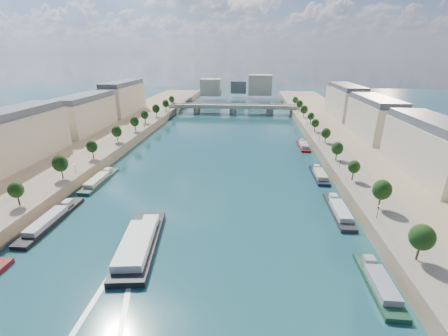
# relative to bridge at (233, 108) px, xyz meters

# --- Properties ---
(ground) EXTENTS (700.00, 700.00, 0.00)m
(ground) POSITION_rel_bridge_xyz_m (0.00, -128.31, -5.08)
(ground) COLOR #0B2E32
(ground) RESTS_ON ground
(quay_left) EXTENTS (44.00, 520.00, 5.00)m
(quay_left) POSITION_rel_bridge_xyz_m (-72.00, -128.31, -2.58)
(quay_left) COLOR #9E8460
(quay_left) RESTS_ON ground
(quay_right) EXTENTS (44.00, 520.00, 5.00)m
(quay_right) POSITION_rel_bridge_xyz_m (72.00, -128.31, -2.58)
(quay_right) COLOR #9E8460
(quay_right) RESTS_ON ground
(pave_left) EXTENTS (14.00, 520.00, 0.10)m
(pave_left) POSITION_rel_bridge_xyz_m (-57.00, -128.31, -0.03)
(pave_left) COLOR gray
(pave_left) RESTS_ON quay_left
(pave_right) EXTENTS (14.00, 520.00, 0.10)m
(pave_right) POSITION_rel_bridge_xyz_m (57.00, -128.31, -0.03)
(pave_right) COLOR gray
(pave_right) RESTS_ON quay_right
(trees_left) EXTENTS (4.80, 268.80, 8.26)m
(trees_left) POSITION_rel_bridge_xyz_m (-55.00, -126.31, 5.39)
(trees_left) COLOR #382B1E
(trees_left) RESTS_ON ground
(trees_right) EXTENTS (4.80, 268.80, 8.26)m
(trees_right) POSITION_rel_bridge_xyz_m (55.00, -118.31, 5.39)
(trees_right) COLOR #382B1E
(trees_right) RESTS_ON ground
(lamps_left) EXTENTS (0.36, 200.36, 4.28)m
(lamps_left) POSITION_rel_bridge_xyz_m (-52.50, -138.31, 2.70)
(lamps_left) COLOR black
(lamps_left) RESTS_ON ground
(lamps_right) EXTENTS (0.36, 200.36, 4.28)m
(lamps_right) POSITION_rel_bridge_xyz_m (52.50, -123.31, 2.70)
(lamps_right) COLOR black
(lamps_right) RESTS_ON ground
(buildings_left) EXTENTS (16.00, 226.00, 23.20)m
(buildings_left) POSITION_rel_bridge_xyz_m (-85.00, -116.31, 11.37)
(buildings_left) COLOR beige
(buildings_left) RESTS_ON ground
(buildings_right) EXTENTS (16.00, 226.00, 23.20)m
(buildings_right) POSITION_rel_bridge_xyz_m (85.00, -116.31, 11.37)
(buildings_right) COLOR beige
(buildings_right) RESTS_ON ground
(skyline) EXTENTS (79.00, 42.00, 22.00)m
(skyline) POSITION_rel_bridge_xyz_m (3.19, 91.21, 9.57)
(skyline) COLOR beige
(skyline) RESTS_ON ground
(bridge) EXTENTS (112.00, 12.00, 8.15)m
(bridge) POSITION_rel_bridge_xyz_m (0.00, 0.00, 0.00)
(bridge) COLOR #C1B79E
(bridge) RESTS_ON ground
(tour_barge) EXTENTS (13.11, 32.65, 4.31)m
(tour_barge) POSITION_rel_bridge_xyz_m (-13.54, -196.02, -3.81)
(tour_barge) COLOR black
(tour_barge) RESTS_ON ground
(wake) EXTENTS (10.93, 26.01, 0.04)m
(wake) POSITION_rel_bridge_xyz_m (-13.54, -212.52, -5.06)
(wake) COLOR silver
(wake) RESTS_ON ground
(moored_barges_left) EXTENTS (5.00, 120.08, 3.60)m
(moored_barges_left) POSITION_rel_bridge_xyz_m (-45.50, -199.38, -4.24)
(moored_barges_left) COLOR #192538
(moored_barges_left) RESTS_ON ground
(moored_barges_right) EXTENTS (5.00, 162.43, 3.60)m
(moored_barges_right) POSITION_rel_bridge_xyz_m (45.50, -172.45, -4.24)
(moored_barges_right) COLOR black
(moored_barges_right) RESTS_ON ground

